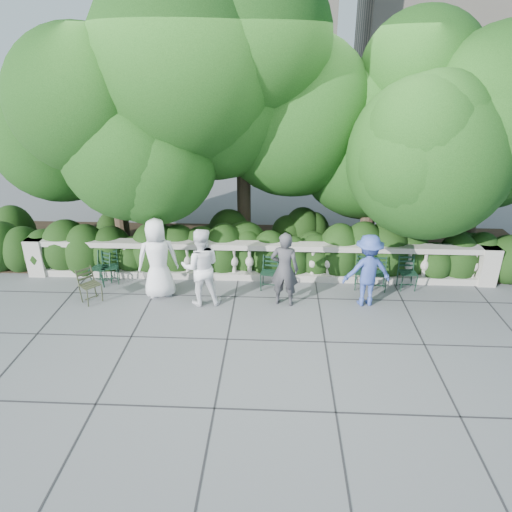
{
  "coord_description": "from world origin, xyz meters",
  "views": [
    {
      "loc": [
        0.48,
        -8.82,
        5.37
      ],
      "look_at": [
        0.0,
        1.0,
        1.0
      ],
      "focal_mm": 32.0,
      "sensor_mm": 36.0,
      "label": 1
    }
  ],
  "objects_px": {
    "chair_weathered": "(96,304)",
    "person_businessman": "(158,259)",
    "chair_e": "(362,291)",
    "chair_f": "(407,291)",
    "person_casual_man": "(201,267)",
    "person_older_blue": "(368,270)",
    "chair_a": "(112,285)",
    "person_woman_grey": "(285,269)",
    "chair_c": "(268,291)",
    "chair_b": "(98,286)",
    "chair_d": "(377,292)"
  },
  "relations": [
    {
      "from": "chair_f",
      "to": "chair_weathered",
      "type": "relative_size",
      "value": 1.0
    },
    {
      "from": "chair_weathered",
      "to": "person_businessman",
      "type": "bearing_deg",
      "value": -30.0
    },
    {
      "from": "chair_d",
      "to": "person_woman_grey",
      "type": "bearing_deg",
      "value": -158.75
    },
    {
      "from": "chair_b",
      "to": "chair_e",
      "type": "height_order",
      "value": "same"
    },
    {
      "from": "person_older_blue",
      "to": "person_businessman",
      "type": "bearing_deg",
      "value": -11.06
    },
    {
      "from": "chair_e",
      "to": "chair_a",
      "type": "bearing_deg",
      "value": -171.91
    },
    {
      "from": "chair_d",
      "to": "person_older_blue",
      "type": "distance_m",
      "value": 1.11
    },
    {
      "from": "chair_f",
      "to": "person_businessman",
      "type": "xyz_separation_m",
      "value": [
        -6.03,
        -0.47,
        0.97
      ]
    },
    {
      "from": "chair_d",
      "to": "chair_e",
      "type": "relative_size",
      "value": 1.0
    },
    {
      "from": "chair_d",
      "to": "chair_e",
      "type": "bearing_deg",
      "value": 177.41
    },
    {
      "from": "person_casual_man",
      "to": "person_older_blue",
      "type": "relative_size",
      "value": 1.07
    },
    {
      "from": "chair_d",
      "to": "chair_weathered",
      "type": "bearing_deg",
      "value": -167.01
    },
    {
      "from": "chair_b",
      "to": "person_older_blue",
      "type": "xyz_separation_m",
      "value": [
        6.56,
        -0.55,
        0.86
      ]
    },
    {
      "from": "chair_c",
      "to": "person_casual_man",
      "type": "relative_size",
      "value": 0.45
    },
    {
      "from": "chair_c",
      "to": "chair_weathered",
      "type": "distance_m",
      "value": 4.11
    },
    {
      "from": "person_older_blue",
      "to": "person_casual_man",
      "type": "bearing_deg",
      "value": -6.95
    },
    {
      "from": "chair_weathered",
      "to": "person_older_blue",
      "type": "bearing_deg",
      "value": -46.18
    },
    {
      "from": "chair_e",
      "to": "person_casual_man",
      "type": "xyz_separation_m",
      "value": [
        -3.85,
        -0.76,
        0.92
      ]
    },
    {
      "from": "person_woman_grey",
      "to": "chair_d",
      "type": "bearing_deg",
      "value": -154.65
    },
    {
      "from": "chair_f",
      "to": "person_casual_man",
      "type": "bearing_deg",
      "value": -175.07
    },
    {
      "from": "chair_b",
      "to": "person_older_blue",
      "type": "height_order",
      "value": "person_older_blue"
    },
    {
      "from": "chair_b",
      "to": "chair_f",
      "type": "bearing_deg",
      "value": 20.29
    },
    {
      "from": "chair_b",
      "to": "chair_weathered",
      "type": "xyz_separation_m",
      "value": [
        0.26,
        -0.87,
        0.0
      ]
    },
    {
      "from": "chair_f",
      "to": "person_casual_man",
      "type": "relative_size",
      "value": 0.45
    },
    {
      "from": "chair_b",
      "to": "chair_e",
      "type": "xyz_separation_m",
      "value": [
        6.62,
        0.07,
        0.0
      ]
    },
    {
      "from": "person_woman_grey",
      "to": "chair_e",
      "type": "bearing_deg",
      "value": -150.65
    },
    {
      "from": "chair_f",
      "to": "person_businessman",
      "type": "height_order",
      "value": "person_businessman"
    },
    {
      "from": "chair_c",
      "to": "chair_f",
      "type": "relative_size",
      "value": 1.0
    },
    {
      "from": "chair_weathered",
      "to": "person_casual_man",
      "type": "relative_size",
      "value": 0.45
    },
    {
      "from": "chair_f",
      "to": "chair_e",
      "type": "bearing_deg",
      "value": 177.41
    },
    {
      "from": "chair_c",
      "to": "person_woman_grey",
      "type": "height_order",
      "value": "person_woman_grey"
    },
    {
      "from": "chair_d",
      "to": "chair_weathered",
      "type": "relative_size",
      "value": 1.0
    },
    {
      "from": "chair_f",
      "to": "person_businessman",
      "type": "distance_m",
      "value": 6.13
    },
    {
      "from": "person_older_blue",
      "to": "chair_a",
      "type": "bearing_deg",
      "value": -14.73
    },
    {
      "from": "chair_f",
      "to": "person_older_blue",
      "type": "bearing_deg",
      "value": -155.1
    },
    {
      "from": "chair_b",
      "to": "chair_c",
      "type": "height_order",
      "value": "same"
    },
    {
      "from": "chair_f",
      "to": "person_older_blue",
      "type": "height_order",
      "value": "person_older_blue"
    },
    {
      "from": "chair_b",
      "to": "chair_e",
      "type": "bearing_deg",
      "value": 20.17
    },
    {
      "from": "chair_d",
      "to": "chair_weathered",
      "type": "height_order",
      "value": "same"
    },
    {
      "from": "chair_a",
      "to": "person_older_blue",
      "type": "height_order",
      "value": "person_older_blue"
    },
    {
      "from": "person_casual_man",
      "to": "chair_e",
      "type": "bearing_deg",
      "value": -177.56
    },
    {
      "from": "chair_a",
      "to": "chair_e",
      "type": "distance_m",
      "value": 6.31
    },
    {
      "from": "chair_e",
      "to": "chair_f",
      "type": "distance_m",
      "value": 1.11
    },
    {
      "from": "person_businessman",
      "to": "person_older_blue",
      "type": "bearing_deg",
      "value": 161.78
    },
    {
      "from": "chair_a",
      "to": "chair_f",
      "type": "bearing_deg",
      "value": -13.91
    },
    {
      "from": "chair_e",
      "to": "chair_f",
      "type": "bearing_deg",
      "value": 9.6
    },
    {
      "from": "chair_f",
      "to": "person_older_blue",
      "type": "distance_m",
      "value": 1.59
    },
    {
      "from": "person_businessman",
      "to": "chair_weathered",
      "type": "bearing_deg",
      "value": 2.96
    },
    {
      "from": "chair_b",
      "to": "chair_d",
      "type": "distance_m",
      "value": 6.97
    },
    {
      "from": "chair_e",
      "to": "person_businessman",
      "type": "bearing_deg",
      "value": -166.69
    }
  ]
}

